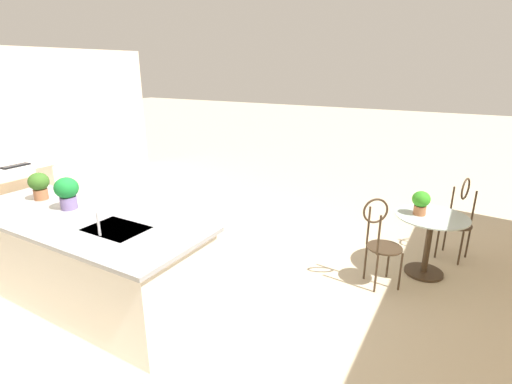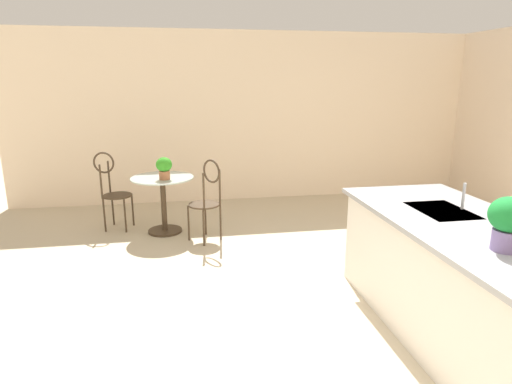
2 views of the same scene
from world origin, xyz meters
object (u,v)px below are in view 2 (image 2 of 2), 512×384
Objects in this scene: potted_plant_on_table at (164,167)px; potted_plant_counter_near at (509,220)px; chair_by_island at (113,187)px; chair_near_window at (207,197)px; bistro_table at (163,199)px.

potted_plant_on_table is 3.87m from potted_plant_counter_near.
potted_plant_on_table is (0.39, 0.70, 0.33)m from chair_by_island.
chair_near_window is 1.39m from chair_by_island.
potted_plant_on_table is at bearing 14.87° from bistro_table.
bistro_table is 4.05m from potted_plant_counter_near.
bistro_table is 0.77× the size of chair_near_window.
chair_near_window is at bearing 50.96° from bistro_table.
potted_plant_on_table reaches higher than bistro_table.
potted_plant_on_table is (-0.30, -0.50, 0.33)m from chair_near_window.
bistro_table is 0.70m from chair_near_window.
chair_by_island is at bearing -119.48° from potted_plant_on_table.
bistro_table is at bearing -129.04° from chair_near_window.
potted_plant_counter_near reaches higher than chair_by_island.
bistro_table is 0.72m from chair_by_island.
bistro_table is 0.47m from potted_plant_on_table.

